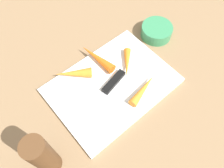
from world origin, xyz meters
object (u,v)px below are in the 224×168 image
object	(u,v)px
knife	(111,85)
pepper_grinder	(43,156)
carrot_shortest	(127,63)
small_bowl	(157,31)
carrot_longest	(97,58)
cutting_board	(112,85)
carrot_short	(73,73)
carrot_long	(143,89)

from	to	relation	value
knife	pepper_grinder	bearing A→B (deg)	3.06
knife	pepper_grinder	xyz separation A→B (m)	(0.26, 0.07, 0.07)
carrot_shortest	small_bowl	xyz separation A→B (m)	(-0.17, -0.03, -0.00)
knife	carrot_longest	world-z (taller)	carrot_longest
cutting_board	carrot_short	bearing A→B (deg)	-53.96
cutting_board	pepper_grinder	size ratio (longest dim) A/B	2.09
carrot_longest	carrot_long	size ratio (longest dim) A/B	1.12
cutting_board	carrot_long	distance (m)	0.10
knife	carrot_short	size ratio (longest dim) A/B	1.84
carrot_short	pepper_grinder	distance (m)	0.26
carrot_short	small_bowl	bearing A→B (deg)	-150.24
carrot_long	knife	bearing A→B (deg)	115.33
knife	small_bowl	bearing A→B (deg)	-178.80
knife	small_bowl	distance (m)	0.26
carrot_short	carrot_shortest	xyz separation A→B (m)	(-0.15, 0.07, -0.00)
cutting_board	carrot_longest	world-z (taller)	carrot_longest
carrot_short	pepper_grinder	xyz separation A→B (m)	(0.19, 0.17, 0.06)
carrot_long	pepper_grinder	bearing A→B (deg)	165.80
carrot_longest	small_bowl	size ratio (longest dim) A/B	1.25
knife	cutting_board	bearing A→B (deg)	-160.14
carrot_long	pepper_grinder	xyz separation A→B (m)	(0.31, -0.00, 0.06)
cutting_board	carrot_short	distance (m)	0.12
small_bowl	pepper_grinder	xyz separation A→B (m)	(0.51, 0.13, 0.07)
carrot_long	small_bowl	xyz separation A→B (m)	(-0.19, -0.13, -0.01)
carrot_shortest	knife	bearing A→B (deg)	-29.27
pepper_grinder	carrot_short	bearing A→B (deg)	-138.72
pepper_grinder	small_bowl	bearing A→B (deg)	-165.76
carrot_longest	carrot_short	xyz separation A→B (m)	(0.09, -0.00, 0.00)
carrot_longest	carrot_long	world-z (taller)	carrot_longest
carrot_shortest	carrot_longest	bearing A→B (deg)	-96.89
carrot_short	knife	bearing A→B (deg)	159.25
carrot_longest	carrot_shortest	bearing A→B (deg)	-147.83
carrot_longest	carrot_long	bearing A→B (deg)	-176.72
cutting_board	knife	bearing A→B (deg)	31.96
carrot_long	carrot_longest	bearing A→B (deg)	87.14
knife	small_bowl	size ratio (longest dim) A/B	1.91
pepper_grinder	carrot_long	bearing A→B (deg)	179.23
carrot_long	carrot_shortest	world-z (taller)	carrot_long
knife	carrot_long	size ratio (longest dim) A/B	1.71
knife	carrot_shortest	xyz separation A→B (m)	(-0.09, -0.03, 0.01)
carrot_longest	pepper_grinder	world-z (taller)	pepper_grinder
knife	carrot_longest	distance (m)	0.10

